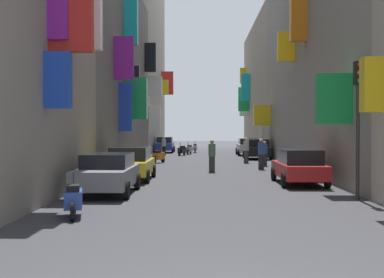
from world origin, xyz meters
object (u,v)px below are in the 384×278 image
scooter_orange (159,156)px  pedestrian_mid_street (246,150)px  parked_car_yellow (130,163)px  pedestrian_far_away (264,154)px  scooter_blue (73,199)px  scooter_silver (189,149)px  traffic_light_near_corner (358,106)px  parked_car_silver (248,146)px  scooter_white (195,148)px  parked_car_black (257,149)px  pedestrian_near_right (261,154)px  pedestrian_crossing (212,156)px  parked_car_grey (107,173)px  parked_car_red (299,166)px  pedestrian_near_left (164,146)px  scooter_green (145,159)px  scooter_black (182,150)px  parked_car_blue (165,144)px

scooter_orange → pedestrian_mid_street: bearing=0.6°
parked_car_yellow → pedestrian_far_away: size_ratio=2.84×
scooter_orange → scooter_blue: bearing=-91.1°
scooter_silver → traffic_light_near_corner: size_ratio=0.41×
parked_car_silver → scooter_orange: 12.83m
scooter_white → scooter_silver: 3.41m
scooter_orange → pedestrian_mid_street: (5.93, 0.07, 0.40)m
parked_car_black → parked_car_silver: size_ratio=1.01×
scooter_orange → pedestrian_near_right: pedestrian_near_right is taller
pedestrian_crossing → parked_car_grey: bearing=-112.1°
parked_car_yellow → scooter_silver: 24.73m
parked_car_red → pedestrian_near_left: 24.64m
parked_car_yellow → pedestrian_far_away: 11.54m
parked_car_black → scooter_green: bearing=-132.3°
parked_car_yellow → pedestrian_crossing: (3.75, 4.46, 0.09)m
scooter_black → parked_car_red: bearing=-76.5°
parked_car_silver → scooter_green: (-7.56, -14.24, -0.32)m
parked_car_yellow → scooter_orange: 11.96m
parked_car_yellow → parked_car_red: bearing=-13.4°
scooter_white → scooter_orange: size_ratio=1.02×
scooter_black → pedestrian_mid_street: pedestrian_mid_street is taller
parked_car_yellow → parked_car_grey: 5.07m
parked_car_red → parked_car_black: parked_car_black is taller
scooter_black → scooter_blue: bearing=-92.9°
parked_car_blue → parked_car_black: 13.84m
parked_car_red → parked_car_yellow: size_ratio=1.01×
parked_car_black → scooter_blue: parked_car_black is taller
scooter_blue → traffic_light_near_corner: (8.33, 3.46, 2.55)m
parked_car_black → parked_car_grey: size_ratio=0.97×
scooter_green → traffic_light_near_corner: 17.31m
parked_car_blue → scooter_white: size_ratio=2.41×
pedestrian_near_right → parked_car_red: bearing=-85.5°
parked_car_blue → pedestrian_crossing: size_ratio=2.57×
parked_car_yellow → scooter_white: parked_car_yellow is taller
traffic_light_near_corner → pedestrian_mid_street: bearing=96.1°
parked_car_silver → scooter_black: bearing=-173.8°
parked_car_yellow → parked_car_black: parked_car_black is taller
scooter_white → scooter_black: size_ratio=1.05×
parked_car_blue → parked_car_grey: 33.37m
pedestrian_mid_street → parked_car_silver: bearing=84.2°
parked_car_yellow → parked_car_black: (7.49, 16.94, 0.02)m
pedestrian_mid_street → traffic_light_near_corner: bearing=-83.9°
parked_car_grey → pedestrian_near_right: pedestrian_near_right is taller
pedestrian_mid_street → traffic_light_near_corner: (1.98, -18.46, 2.15)m
parked_car_grey → scooter_orange: 17.03m
scooter_white → pedestrian_near_right: size_ratio=1.05×
parked_car_red → parked_car_grey: parked_car_red is taller
scooter_silver → parked_car_red: bearing=-78.9°
scooter_blue → scooter_green: size_ratio=1.02×
pedestrian_far_away → traffic_light_near_corner: bearing=-85.9°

